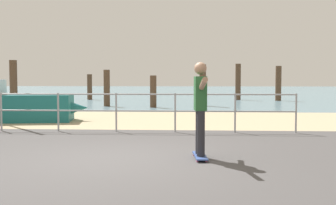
% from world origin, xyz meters
% --- Properties ---
extents(ground_plane, '(24.00, 10.00, 0.04)m').
position_xyz_m(ground_plane, '(0.00, -1.00, 0.00)').
color(ground_plane, '#474444').
rests_on(ground_plane, ground).
extents(beach_strip, '(24.00, 6.00, 0.04)m').
position_xyz_m(beach_strip, '(0.00, 7.00, 0.00)').
color(beach_strip, tan).
rests_on(beach_strip, ground).
extents(sea_surface, '(72.00, 50.00, 0.04)m').
position_xyz_m(sea_surface, '(0.00, 35.00, 0.00)').
color(sea_surface, slate).
rests_on(sea_surface, ground).
extents(railing_fence, '(11.05, 0.05, 1.05)m').
position_xyz_m(railing_fence, '(-1.57, 3.60, 0.70)').
color(railing_fence, '#9EA0A5').
rests_on(railing_fence, ground).
extents(sailboat, '(5.06, 2.07, 5.06)m').
position_xyz_m(sailboat, '(-4.80, 5.98, 0.52)').
color(sailboat, '#19666B').
rests_on(sailboat, ground).
extents(skateboard, '(0.27, 0.81, 0.08)m').
position_xyz_m(skateboard, '(1.37, 0.01, 0.07)').
color(skateboard, '#334C8C').
rests_on(skateboard, ground).
extents(skateboarder, '(0.23, 1.45, 1.65)m').
position_xyz_m(skateboarder, '(1.37, 0.01, 1.02)').
color(skateboarder, '#26262B').
rests_on(skateboarder, skateboard).
extents(groyne_post_0, '(0.38, 0.38, 2.34)m').
position_xyz_m(groyne_post_0, '(-7.84, 13.37, 1.17)').
color(groyne_post_0, '#513826').
rests_on(groyne_post_0, ground).
extents(groyne_post_1, '(0.32, 0.32, 1.67)m').
position_xyz_m(groyne_post_1, '(-5.44, 19.48, 0.83)').
color(groyne_post_1, '#513826').
rests_on(groyne_post_1, ground).
extents(groyne_post_2, '(0.31, 0.31, 1.85)m').
position_xyz_m(groyne_post_2, '(-3.04, 13.31, 0.92)').
color(groyne_post_2, '#513826').
rests_on(groyne_post_2, ground).
extents(groyne_post_3, '(0.31, 0.31, 1.56)m').
position_xyz_m(groyne_post_3, '(-0.64, 12.60, 0.78)').
color(groyne_post_3, '#513826').
rests_on(groyne_post_3, ground).
extents(groyne_post_4, '(0.34, 0.34, 2.13)m').
position_xyz_m(groyne_post_4, '(1.76, 13.88, 1.06)').
color(groyne_post_4, '#513826').
rests_on(groyne_post_4, ground).
extents(groyne_post_5, '(0.35, 0.35, 2.33)m').
position_xyz_m(groyne_post_5, '(4.16, 19.60, 1.17)').
color(groyne_post_5, '#513826').
rests_on(groyne_post_5, ground).
extents(groyne_post_6, '(0.36, 0.36, 2.17)m').
position_xyz_m(groyne_post_6, '(6.57, 18.86, 1.09)').
color(groyne_post_6, '#513826').
rests_on(groyne_post_6, ground).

